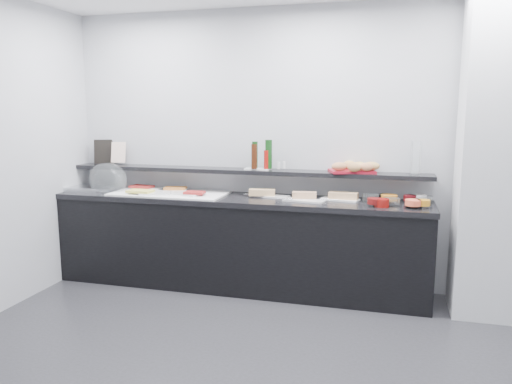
% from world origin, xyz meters
% --- Properties ---
extents(back_wall, '(5.00, 0.02, 2.70)m').
position_xyz_m(back_wall, '(0.00, 2.00, 1.35)').
color(back_wall, '#B5B8BD').
rests_on(back_wall, ground).
extents(column, '(0.50, 0.50, 2.70)m').
position_xyz_m(column, '(1.50, 1.65, 1.35)').
color(column, silver).
rests_on(column, ground).
extents(buffet_cabinet, '(3.60, 0.60, 0.85)m').
position_xyz_m(buffet_cabinet, '(-0.70, 1.70, 0.42)').
color(buffet_cabinet, black).
rests_on(buffet_cabinet, ground).
extents(counter_top, '(3.62, 0.62, 0.05)m').
position_xyz_m(counter_top, '(-0.70, 1.70, 0.88)').
color(counter_top, black).
rests_on(counter_top, buffet_cabinet).
extents(wall_shelf, '(3.60, 0.25, 0.04)m').
position_xyz_m(wall_shelf, '(-0.70, 1.88, 1.13)').
color(wall_shelf, black).
rests_on(wall_shelf, back_wall).
extents(cloche_base, '(0.54, 0.40, 0.04)m').
position_xyz_m(cloche_base, '(-2.28, 1.71, 0.92)').
color(cloche_base, silver).
rests_on(cloche_base, counter_top).
extents(cloche_dome, '(0.55, 0.45, 0.34)m').
position_xyz_m(cloche_dome, '(-2.08, 1.68, 1.03)').
color(cloche_dome, silver).
rests_on(cloche_dome, cloche_base).
extents(linen_runner, '(1.14, 0.55, 0.01)m').
position_xyz_m(linen_runner, '(-1.40, 1.68, 0.91)').
color(linen_runner, white).
rests_on(linen_runner, counter_top).
extents(platter_meat_a, '(0.32, 0.26, 0.01)m').
position_xyz_m(platter_meat_a, '(-1.61, 1.86, 0.92)').
color(platter_meat_a, white).
rests_on(platter_meat_a, linen_runner).
extents(food_meat_a, '(0.25, 0.18, 0.02)m').
position_xyz_m(food_meat_a, '(-1.77, 1.81, 0.94)').
color(food_meat_a, maroon).
rests_on(food_meat_a, platter_meat_a).
extents(platter_salmon, '(0.30, 0.26, 0.01)m').
position_xyz_m(platter_salmon, '(-1.42, 1.78, 0.92)').
color(platter_salmon, white).
rests_on(platter_salmon, linen_runner).
extents(food_salmon, '(0.24, 0.18, 0.02)m').
position_xyz_m(food_salmon, '(-1.39, 1.80, 0.94)').
color(food_salmon, orange).
rests_on(food_salmon, platter_salmon).
extents(platter_cheese, '(0.34, 0.28, 0.01)m').
position_xyz_m(platter_cheese, '(-1.50, 1.57, 0.92)').
color(platter_cheese, white).
rests_on(platter_cheese, linen_runner).
extents(food_cheese, '(0.25, 0.16, 0.02)m').
position_xyz_m(food_cheese, '(-1.65, 1.54, 0.94)').
color(food_cheese, '#F2E25E').
rests_on(food_cheese, platter_cheese).
extents(platter_meat_b, '(0.33, 0.27, 0.01)m').
position_xyz_m(platter_meat_b, '(-1.19, 1.63, 0.92)').
color(platter_meat_b, silver).
rests_on(platter_meat_b, linen_runner).
extents(food_meat_b, '(0.20, 0.13, 0.02)m').
position_xyz_m(food_meat_b, '(-1.10, 1.60, 0.94)').
color(food_meat_b, maroon).
rests_on(food_meat_b, platter_meat_b).
extents(sandwich_plate_left, '(0.39, 0.23, 0.01)m').
position_xyz_m(sandwich_plate_left, '(-0.40, 1.79, 0.91)').
color(sandwich_plate_left, white).
rests_on(sandwich_plate_left, counter_top).
extents(sandwich_food_left, '(0.26, 0.14, 0.06)m').
position_xyz_m(sandwich_food_left, '(-0.47, 1.76, 0.94)').
color(sandwich_food_left, '#E0B075').
rests_on(sandwich_food_left, sandwich_plate_left).
extents(tongs_left, '(0.16, 0.04, 0.01)m').
position_xyz_m(tongs_left, '(-0.58, 1.78, 0.92)').
color(tongs_left, '#B3B5BA').
rests_on(tongs_left, sandwich_plate_left).
extents(sandwich_plate_mid, '(0.39, 0.22, 0.01)m').
position_xyz_m(sandwich_plate_mid, '(-0.04, 1.65, 0.91)').
color(sandwich_plate_mid, silver).
rests_on(sandwich_plate_mid, counter_top).
extents(sandwich_food_mid, '(0.23, 0.11, 0.06)m').
position_xyz_m(sandwich_food_mid, '(-0.06, 1.72, 0.94)').
color(sandwich_food_mid, tan).
rests_on(sandwich_food_mid, sandwich_plate_mid).
extents(tongs_mid, '(0.16, 0.01, 0.01)m').
position_xyz_m(tongs_mid, '(-0.22, 1.61, 0.92)').
color(tongs_mid, '#B9BCC0').
rests_on(tongs_mid, sandwich_plate_mid).
extents(sandwich_plate_right, '(0.37, 0.21, 0.01)m').
position_xyz_m(sandwich_plate_right, '(0.27, 1.78, 0.91)').
color(sandwich_plate_right, white).
rests_on(sandwich_plate_right, counter_top).
extents(sandwich_food_right, '(0.27, 0.12, 0.06)m').
position_xyz_m(sandwich_food_right, '(0.30, 1.79, 0.94)').
color(sandwich_food_right, tan).
rests_on(sandwich_food_right, sandwich_plate_right).
extents(tongs_right, '(0.16, 0.02, 0.01)m').
position_xyz_m(tongs_right, '(0.18, 1.69, 0.92)').
color(tongs_right, silver).
rests_on(tongs_right, sandwich_plate_right).
extents(bowl_glass_fruit, '(0.17, 0.17, 0.07)m').
position_xyz_m(bowl_glass_fruit, '(0.54, 1.77, 0.94)').
color(bowl_glass_fruit, silver).
rests_on(bowl_glass_fruit, counter_top).
extents(fill_glass_fruit, '(0.16, 0.16, 0.05)m').
position_xyz_m(fill_glass_fruit, '(0.71, 1.77, 0.95)').
color(fill_glass_fruit, orange).
rests_on(fill_glass_fruit, bowl_glass_fruit).
extents(bowl_black_jam, '(0.19, 0.19, 0.07)m').
position_xyz_m(bowl_black_jam, '(0.69, 1.80, 0.94)').
color(bowl_black_jam, black).
rests_on(bowl_black_jam, counter_top).
extents(fill_black_jam, '(0.12, 0.12, 0.05)m').
position_xyz_m(fill_black_jam, '(0.89, 1.80, 0.95)').
color(fill_black_jam, '#540C11').
rests_on(fill_black_jam, bowl_black_jam).
extents(bowl_glass_cream, '(0.19, 0.19, 0.07)m').
position_xyz_m(bowl_glass_cream, '(1.00, 1.80, 0.94)').
color(bowl_glass_cream, silver).
rests_on(bowl_glass_cream, counter_top).
extents(fill_glass_cream, '(0.18, 0.18, 0.05)m').
position_xyz_m(fill_glass_cream, '(0.96, 1.84, 0.95)').
color(fill_glass_cream, white).
rests_on(fill_glass_cream, bowl_glass_cream).
extents(bowl_red_jam, '(0.14, 0.14, 0.07)m').
position_xyz_m(bowl_red_jam, '(0.64, 1.56, 0.94)').
color(bowl_red_jam, maroon).
rests_on(bowl_red_jam, counter_top).
extents(fill_red_jam, '(0.14, 0.14, 0.05)m').
position_xyz_m(fill_red_jam, '(0.58, 1.56, 0.95)').
color(fill_red_jam, '#5A0D0C').
rests_on(fill_red_jam, bowl_red_jam).
extents(bowl_glass_salmon, '(0.18, 0.18, 0.07)m').
position_xyz_m(bowl_glass_salmon, '(0.73, 1.62, 0.94)').
color(bowl_glass_salmon, white).
rests_on(bowl_glass_salmon, counter_top).
extents(fill_glass_salmon, '(0.17, 0.17, 0.05)m').
position_xyz_m(fill_glass_salmon, '(0.90, 1.57, 0.95)').
color(fill_glass_salmon, '#FE623E').
rests_on(fill_glass_salmon, bowl_glass_salmon).
extents(bowl_black_fruit, '(0.17, 0.17, 0.07)m').
position_xyz_m(bowl_black_fruit, '(0.91, 1.60, 0.94)').
color(bowl_black_fruit, black).
rests_on(bowl_black_fruit, counter_top).
extents(fill_black_fruit, '(0.12, 0.12, 0.05)m').
position_xyz_m(fill_black_fruit, '(0.99, 1.59, 0.95)').
color(fill_black_fruit, orange).
rests_on(fill_black_fruit, bowl_black_fruit).
extents(framed_print, '(0.21, 0.14, 0.26)m').
position_xyz_m(framed_print, '(-2.28, 1.95, 1.28)').
color(framed_print, black).
rests_on(framed_print, wall_shelf).
extents(print_art, '(0.16, 0.07, 0.22)m').
position_xyz_m(print_art, '(-2.09, 1.92, 1.28)').
color(print_art, beige).
rests_on(print_art, framed_print).
extents(condiment_tray, '(0.25, 0.16, 0.01)m').
position_xyz_m(condiment_tray, '(-0.55, 1.89, 1.16)').
color(condiment_tray, white).
rests_on(condiment_tray, wall_shelf).
extents(bottle_green_a, '(0.07, 0.07, 0.26)m').
position_xyz_m(bottle_green_a, '(-0.58, 1.89, 1.29)').
color(bottle_green_a, '#0F3911').
rests_on(bottle_green_a, condiment_tray).
extents(bottle_brown, '(0.06, 0.06, 0.24)m').
position_xyz_m(bottle_brown, '(-0.57, 1.82, 1.28)').
color(bottle_brown, '#3B190A').
rests_on(bottle_brown, condiment_tray).
extents(bottle_green_b, '(0.07, 0.07, 0.28)m').
position_xyz_m(bottle_green_b, '(-0.44, 1.88, 1.30)').
color(bottle_green_b, '#103C12').
rests_on(bottle_green_b, condiment_tray).
extents(bottle_hot, '(0.05, 0.05, 0.18)m').
position_xyz_m(bottle_hot, '(-0.46, 1.85, 1.25)').
color(bottle_hot, '#9E100B').
rests_on(bottle_hot, condiment_tray).
extents(shaker_salt, '(0.04, 0.04, 0.07)m').
position_xyz_m(shaker_salt, '(-0.34, 1.88, 1.20)').
color(shaker_salt, silver).
rests_on(shaker_salt, condiment_tray).
extents(shaker_pepper, '(0.03, 0.03, 0.07)m').
position_xyz_m(shaker_pepper, '(-0.29, 1.91, 1.20)').
color(shaker_pepper, white).
rests_on(shaker_pepper, condiment_tray).
extents(bread_tray, '(0.47, 0.39, 0.02)m').
position_xyz_m(bread_tray, '(0.36, 1.91, 1.16)').
color(bread_tray, maroon).
rests_on(bread_tray, wall_shelf).
extents(bread_roll_n, '(0.13, 0.09, 0.08)m').
position_xyz_m(bread_roll_n, '(0.33, 1.98, 1.21)').
color(bread_roll_n, tan).
rests_on(bread_roll_n, bread_tray).
extents(bread_roll_ne, '(0.13, 0.10, 0.08)m').
position_xyz_m(bread_roll_ne, '(0.43, 1.91, 1.21)').
color(bread_roll_ne, tan).
rests_on(bread_roll_ne, bread_tray).
extents(bread_roll_sw, '(0.17, 0.14, 0.08)m').
position_xyz_m(bread_roll_sw, '(0.25, 1.81, 1.21)').
color(bread_roll_sw, '#B47244').
rests_on(bread_roll_sw, bread_tray).
extents(bread_roll_s, '(0.14, 0.12, 0.08)m').
position_xyz_m(bread_roll_s, '(0.38, 1.77, 1.21)').
color(bread_roll_s, '#AD7742').
rests_on(bread_roll_s, bread_tray).
extents(bread_roll_se, '(0.14, 0.11, 0.08)m').
position_xyz_m(bread_roll_se, '(0.49, 1.83, 1.21)').
color(bread_roll_se, '#D28150').
rests_on(bread_roll_se, bread_tray).
extents(bread_roll_midw, '(0.14, 0.11, 0.08)m').
position_xyz_m(bread_roll_midw, '(0.41, 1.85, 1.21)').
color(bread_roll_midw, tan).
rests_on(bread_roll_midw, bread_tray).
extents(bread_roll_mide, '(0.17, 0.12, 0.08)m').
position_xyz_m(bread_roll_mide, '(0.53, 1.92, 1.21)').
color(bread_roll_mide, tan).
rests_on(bread_roll_mide, bread_tray).
extents(carafe, '(0.10, 0.10, 0.30)m').
position_xyz_m(carafe, '(0.92, 1.87, 1.30)').
color(carafe, white).
rests_on(carafe, wall_shelf).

